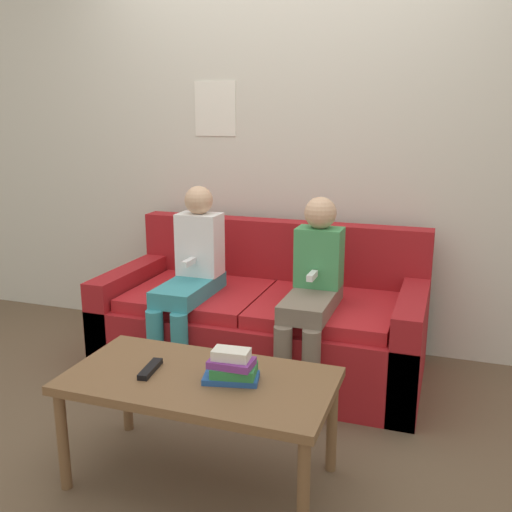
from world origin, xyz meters
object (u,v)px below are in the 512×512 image
object	(u,v)px
couch	(264,323)
tv_remote	(150,369)
person_right	(312,288)
coffee_table	(200,388)
person_left	(190,274)

from	to	relation	value
couch	tv_remote	xyz separation A→B (m)	(-0.11, -1.11, 0.19)
couch	tv_remote	bearing A→B (deg)	-95.43
person_right	tv_remote	size ratio (longest dim) A/B	5.91
coffee_table	tv_remote	bearing A→B (deg)	-173.61
coffee_table	person_left	xyz separation A→B (m)	(-0.46, 0.88, 0.18)
couch	tv_remote	size ratio (longest dim) A/B	10.27
person_left	tv_remote	world-z (taller)	person_left
tv_remote	person_right	bearing A→B (deg)	57.16
tv_remote	person_left	bearing A→B (deg)	98.69
coffee_table	person_left	world-z (taller)	person_left
tv_remote	couch	bearing A→B (deg)	77.46
coffee_table	person_right	xyz separation A→B (m)	(0.23, 0.88, 0.17)
person_left	person_right	world-z (taller)	person_left
couch	tv_remote	world-z (taller)	couch
person_left	person_right	distance (m)	0.69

